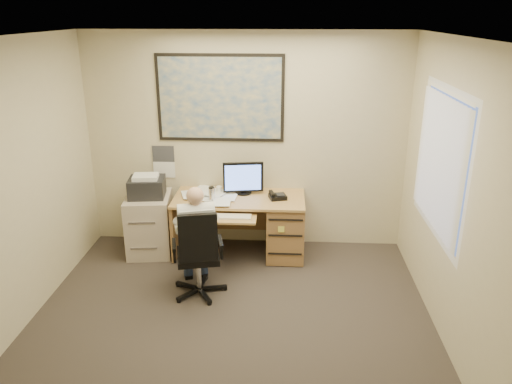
# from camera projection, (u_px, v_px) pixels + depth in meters

# --- Properties ---
(room_shell) EXTENTS (4.00, 4.50, 2.70)m
(room_shell) POSITION_uv_depth(u_px,v_px,m) (224.00, 210.00, 4.14)
(room_shell) COLOR #322C27
(room_shell) RESTS_ON ground
(desk) EXTENTS (1.60, 0.97, 1.15)m
(desk) POSITION_uv_depth(u_px,v_px,m) (266.00, 220.00, 6.21)
(desk) COLOR tan
(desk) RESTS_ON ground
(world_map) EXTENTS (1.56, 0.03, 1.06)m
(world_map) POSITION_uv_depth(u_px,v_px,m) (220.00, 98.00, 6.06)
(world_map) COLOR #1E4C93
(world_map) RESTS_ON room_shell
(wall_calendar) EXTENTS (0.28, 0.01, 0.42)m
(wall_calendar) POSITION_uv_depth(u_px,v_px,m) (164.00, 162.00, 6.39)
(wall_calendar) COLOR white
(wall_calendar) RESTS_ON room_shell
(window_blinds) EXTENTS (0.06, 1.40, 1.30)m
(window_blinds) POSITION_uv_depth(u_px,v_px,m) (441.00, 163.00, 4.70)
(window_blinds) COLOR white
(window_blinds) RESTS_ON room_shell
(filing_cabinet) EXTENTS (0.61, 0.70, 1.03)m
(filing_cabinet) POSITION_uv_depth(u_px,v_px,m) (149.00, 219.00, 6.26)
(filing_cabinet) COLOR #C0AF9A
(filing_cabinet) RESTS_ON ground
(office_chair) EXTENTS (0.72, 0.72, 1.01)m
(office_chair) POSITION_uv_depth(u_px,v_px,m) (197.00, 270.00, 5.32)
(office_chair) COLOR black
(office_chair) RESTS_ON ground
(person) EXTENTS (0.66, 0.80, 1.21)m
(person) POSITION_uv_depth(u_px,v_px,m) (198.00, 241.00, 5.29)
(person) COLOR silver
(person) RESTS_ON office_chair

